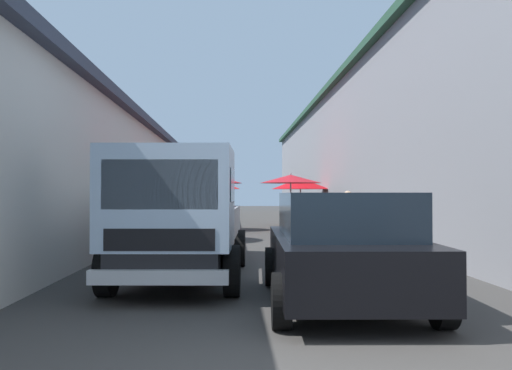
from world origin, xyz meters
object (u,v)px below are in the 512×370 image
Objects in this scene: fruit_stall_mid_lane at (213,192)px; hatchback_car at (341,247)px; fruit_stall_far_right at (184,185)px; fruit_stall_near_right at (179,187)px; fruit_stall_near_left at (291,188)px; vendor_in_shade at (348,216)px; delivery_truck at (177,220)px; plastic_stool at (365,239)px; parked_scooter at (303,225)px; fruit_stall_far_left at (300,188)px; vendor_by_crates at (212,207)px.

fruit_stall_mid_lane reaches higher than hatchback_car.
fruit_stall_far_right is 4.39m from fruit_stall_near_right.
hatchback_car is (-13.48, 0.84, -0.93)m from fruit_stall_near_left.
vendor_in_shade is at bearing -64.34° from fruit_stall_far_right.
fruit_stall_far_right is 3.76m from delivery_truck.
fruit_stall_far_right is at bearing 26.82° from hatchback_car.
delivery_truck is 6.37m from plastic_stool.
fruit_stall_mid_lane reaches higher than plastic_stool.
hatchback_car is (-9.32, -3.06, -0.92)m from fruit_stall_near_right.
delivery_truck is 11.48× the size of plastic_stool.
vendor_in_shade is at bearing -116.98° from fruit_stall_near_right.
fruit_stall_far_left is at bearing -6.43° from parked_scooter.
plastic_stool is at bearing -75.74° from fruit_stall_far_right.
vendor_in_shade is at bearing -163.82° from parked_scooter.
fruit_stall_near_left is at bearing -43.13° from fruit_stall_near_right.
vendor_by_crates is 0.99× the size of parked_scooter.
plastic_stool is (-3.68, -1.03, -0.12)m from parked_scooter.
fruit_stall_near_left is 7.60m from plastic_stool.
fruit_stall_mid_lane is at bearing -0.15° from vendor_by_crates.
fruit_stall_mid_lane reaches higher than vendor_by_crates.
fruit_stall_far_right reaches higher than plastic_stool.
delivery_truck is (-12.77, 0.07, -0.49)m from fruit_stall_mid_lane.
hatchback_car is 7.12m from vendor_in_shade.
fruit_stall_near_right reaches higher than delivery_truck.
fruit_stall_far_left reaches higher than fruit_stall_mid_lane.
fruit_stall_near_right reaches higher than vendor_by_crates.
vendor_by_crates is at bearing 34.64° from vendor_in_shade.
fruit_stall_near_right is 0.67× the size of hatchback_car.
vendor_by_crates reaches higher than parked_scooter.
parked_scooter is (-4.28, -3.00, -1.08)m from fruit_stall_mid_lane.
fruit_stall_far_left is at bearing -14.10° from delivery_truck.
fruit_stall_near_left reaches higher than parked_scooter.
vendor_by_crates is at bearing -15.14° from fruit_stall_near_right.
fruit_stall_near_left is 13.54m from hatchback_car.
delivery_truck is 3.29× the size of vendor_in_shade.
fruit_stall_near_right reaches higher than fruit_stall_far_right.
vendor_by_crates is at bearing 32.24° from plastic_stool.
vendor_in_shade reaches higher than hatchback_car.
fruit_stall_far_left is 12.28m from fruit_stall_far_right.
fruit_stall_far_left is 1.08× the size of fruit_stall_near_left.
hatchback_car is 9.78m from parked_scooter.
fruit_stall_mid_lane is 4.54m from fruit_stall_far_left.
delivery_truck is 6.89m from vendor_in_shade.
fruit_stall_near_left is at bearing -21.44° from fruit_stall_far_right.
fruit_stall_near_right is at bearing 56.37° from plastic_stool.
fruit_stall_near_left is 12.63m from delivery_truck.
fruit_stall_mid_lane reaches higher than parked_scooter.
fruit_stall_far_right is (-11.58, 4.07, -0.06)m from fruit_stall_far_left.
parked_scooter is (4.78, -3.31, -1.18)m from fruit_stall_far_right.
fruit_stall_far_right is at bearing 3.60° from delivery_truck.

